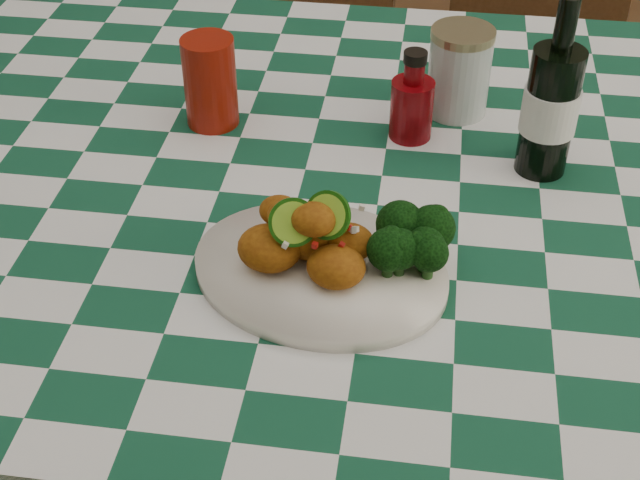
% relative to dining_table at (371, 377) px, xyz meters
% --- Properties ---
extents(dining_table, '(1.66, 1.06, 0.79)m').
position_rel_dining_table_xyz_m(dining_table, '(0.00, 0.00, 0.00)').
color(dining_table, '#124930').
rests_on(dining_table, ground).
extents(plate, '(0.34, 0.29, 0.02)m').
position_rel_dining_table_xyz_m(plate, '(-0.05, -0.21, 0.40)').
color(plate, white).
rests_on(plate, dining_table).
extents(fried_chicken_pile, '(0.14, 0.10, 0.09)m').
position_rel_dining_table_xyz_m(fried_chicken_pile, '(-0.06, -0.21, 0.45)').
color(fried_chicken_pile, '#98560E').
rests_on(fried_chicken_pile, plate).
extents(broccoli_side, '(0.08, 0.08, 0.06)m').
position_rel_dining_table_xyz_m(broccoli_side, '(0.05, -0.20, 0.44)').
color(broccoli_side, black).
rests_on(broccoli_side, plate).
extents(red_tumbler, '(0.09, 0.09, 0.13)m').
position_rel_dining_table_xyz_m(red_tumbler, '(-0.25, 0.10, 0.46)').
color(red_tumbler, maroon).
rests_on(red_tumbler, dining_table).
extents(ketchup_bottle, '(0.07, 0.07, 0.13)m').
position_rel_dining_table_xyz_m(ketchup_bottle, '(0.03, 0.10, 0.46)').
color(ketchup_bottle, '#6B0509').
rests_on(ketchup_bottle, dining_table).
extents(mason_jar, '(0.11, 0.11, 0.13)m').
position_rel_dining_table_xyz_m(mason_jar, '(0.09, 0.18, 0.46)').
color(mason_jar, '#B2BCBA').
rests_on(mason_jar, dining_table).
extents(beer_bottle, '(0.09, 0.09, 0.24)m').
position_rel_dining_table_xyz_m(beer_bottle, '(0.21, 0.05, 0.51)').
color(beer_bottle, black).
rests_on(beer_bottle, dining_table).
extents(wooden_chair_left, '(0.44, 0.46, 0.91)m').
position_rel_dining_table_xyz_m(wooden_chair_left, '(-0.26, 0.76, 0.06)').
color(wooden_chair_left, '#472814').
rests_on(wooden_chair_left, ground).
extents(wooden_chair_right, '(0.46, 0.48, 0.82)m').
position_rel_dining_table_xyz_m(wooden_chair_right, '(0.22, 0.72, 0.02)').
color(wooden_chair_right, '#472814').
rests_on(wooden_chair_right, ground).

